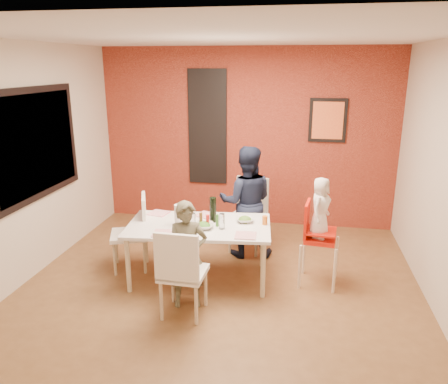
% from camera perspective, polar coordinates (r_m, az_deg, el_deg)
% --- Properties ---
extents(ground, '(4.50, 4.50, 0.00)m').
position_cam_1_polar(ground, '(5.08, -0.61, -12.41)').
color(ground, brown).
rests_on(ground, ground).
extents(ceiling, '(4.50, 4.50, 0.02)m').
position_cam_1_polar(ceiling, '(4.45, -0.72, 19.67)').
color(ceiling, silver).
rests_on(ceiling, wall_back).
extents(wall_back, '(4.50, 0.02, 2.70)m').
position_cam_1_polar(wall_back, '(6.76, 2.94, 7.07)').
color(wall_back, beige).
rests_on(wall_back, ground).
extents(wall_front, '(4.50, 0.02, 2.70)m').
position_cam_1_polar(wall_front, '(2.53, -10.39, -9.65)').
color(wall_front, beige).
rests_on(wall_front, ground).
extents(wall_left, '(0.02, 4.50, 2.70)m').
position_cam_1_polar(wall_left, '(5.46, -24.59, 3.32)').
color(wall_left, beige).
rests_on(wall_left, ground).
extents(brick_accent_wall, '(4.50, 0.02, 2.70)m').
position_cam_1_polar(brick_accent_wall, '(6.74, 2.92, 7.04)').
color(brick_accent_wall, maroon).
rests_on(brick_accent_wall, ground).
extents(picture_window_frame, '(0.05, 1.70, 1.30)m').
position_cam_1_polar(picture_window_frame, '(5.57, -23.44, 5.80)').
color(picture_window_frame, black).
rests_on(picture_window_frame, wall_left).
extents(picture_window_pane, '(0.02, 1.55, 1.15)m').
position_cam_1_polar(picture_window_pane, '(5.56, -23.31, 5.80)').
color(picture_window_pane, black).
rests_on(picture_window_pane, wall_left).
extents(glassblock_strip, '(0.55, 0.03, 1.70)m').
position_cam_1_polar(glassblock_strip, '(6.80, -2.16, 8.42)').
color(glassblock_strip, silver).
rests_on(glassblock_strip, wall_back).
extents(glassblock_surround, '(0.60, 0.03, 1.76)m').
position_cam_1_polar(glassblock_surround, '(6.80, -2.16, 8.41)').
color(glassblock_surround, black).
rests_on(glassblock_surround, wall_back).
extents(art_print_frame, '(0.54, 0.03, 0.64)m').
position_cam_1_polar(art_print_frame, '(6.63, 13.40, 9.09)').
color(art_print_frame, black).
rests_on(art_print_frame, wall_back).
extents(art_print_canvas, '(0.44, 0.01, 0.54)m').
position_cam_1_polar(art_print_canvas, '(6.62, 13.40, 9.07)').
color(art_print_canvas, orange).
rests_on(art_print_canvas, wall_back).
extents(dining_table, '(1.70, 1.06, 0.68)m').
position_cam_1_polar(dining_table, '(5.04, -3.28, -4.91)').
color(dining_table, white).
rests_on(dining_table, ground).
extents(chair_near, '(0.45, 0.45, 0.94)m').
position_cam_1_polar(chair_near, '(4.33, -5.68, -10.04)').
color(chair_near, white).
rests_on(chair_near, ground).
extents(chair_far, '(0.53, 0.53, 0.97)m').
position_cam_1_polar(chair_far, '(5.93, 3.36, -2.33)').
color(chair_far, silver).
rests_on(chair_far, ground).
extents(chair_left, '(0.55, 0.55, 0.93)m').
position_cam_1_polar(chair_left, '(5.44, -11.46, -4.68)').
color(chair_left, white).
rests_on(chair_left, ground).
extents(high_chair, '(0.45, 0.45, 0.97)m').
position_cam_1_polar(high_chair, '(5.06, 11.95, -5.57)').
color(high_chair, red).
rests_on(high_chair, ground).
extents(child_near, '(0.47, 0.37, 1.14)m').
position_cam_1_polar(child_near, '(4.52, -4.82, -8.20)').
color(child_near, '#514E39').
rests_on(child_near, ground).
extents(child_far, '(0.78, 0.64, 1.46)m').
position_cam_1_polar(child_far, '(5.64, 2.92, -1.31)').
color(child_far, black).
rests_on(child_far, ground).
extents(toddler, '(0.33, 0.39, 0.69)m').
position_cam_1_polar(toddler, '(4.94, 12.47, -2.02)').
color(toddler, silver).
rests_on(toddler, high_chair).
extents(plate_near_left, '(0.25, 0.25, 0.01)m').
position_cam_1_polar(plate_near_left, '(4.79, -7.90, -5.36)').
color(plate_near_left, silver).
rests_on(plate_near_left, dining_table).
extents(plate_far_mid, '(0.29, 0.29, 0.01)m').
position_cam_1_polar(plate_far_mid, '(5.31, -2.40, -3.01)').
color(plate_far_mid, white).
rests_on(plate_far_mid, dining_table).
extents(plate_near_right, '(0.23, 0.23, 0.01)m').
position_cam_1_polar(plate_near_right, '(4.69, 2.84, -5.69)').
color(plate_near_right, silver).
rests_on(plate_near_right, dining_table).
extents(plate_far_left, '(0.26, 0.26, 0.01)m').
position_cam_1_polar(plate_far_left, '(5.42, -8.52, -2.75)').
color(plate_far_left, white).
rests_on(plate_far_left, dining_table).
extents(salad_bowl_a, '(0.25, 0.25, 0.05)m').
position_cam_1_polar(salad_bowl_a, '(4.90, -2.67, -4.45)').
color(salad_bowl_a, silver).
rests_on(salad_bowl_a, dining_table).
extents(salad_bowl_b, '(0.24, 0.24, 0.05)m').
position_cam_1_polar(salad_bowl_b, '(5.09, 2.75, -3.67)').
color(salad_bowl_b, silver).
rests_on(salad_bowl_b, dining_table).
extents(wine_bottle, '(0.08, 0.08, 0.30)m').
position_cam_1_polar(wine_bottle, '(5.05, -1.46, -2.33)').
color(wine_bottle, black).
rests_on(wine_bottle, dining_table).
extents(wine_glass_a, '(0.08, 0.08, 0.22)m').
position_cam_1_polar(wine_glass_a, '(4.77, -4.18, -4.03)').
color(wine_glass_a, white).
rests_on(wine_glass_a, dining_table).
extents(wine_glass_b, '(0.06, 0.06, 0.18)m').
position_cam_1_polar(wine_glass_b, '(4.86, -0.27, -3.85)').
color(wine_glass_b, white).
rests_on(wine_glass_b, dining_table).
extents(paper_towel_roll, '(0.11, 0.11, 0.24)m').
position_cam_1_polar(paper_towel_roll, '(4.97, -5.87, -3.02)').
color(paper_towel_roll, silver).
rests_on(paper_towel_roll, dining_table).
extents(condiment_red, '(0.04, 0.04, 0.15)m').
position_cam_1_polar(condiment_red, '(4.91, -2.15, -3.82)').
color(condiment_red, red).
rests_on(condiment_red, dining_table).
extents(condiment_green, '(0.04, 0.04, 0.14)m').
position_cam_1_polar(condiment_green, '(4.94, -0.89, -3.74)').
color(condiment_green, '#387326').
rests_on(condiment_green, dining_table).
extents(condiment_brown, '(0.04, 0.04, 0.15)m').
position_cam_1_polar(condiment_brown, '(4.97, -3.04, -3.53)').
color(condiment_brown, brown).
rests_on(condiment_brown, dining_table).
extents(sippy_cup, '(0.06, 0.06, 0.10)m').
position_cam_1_polar(sippy_cup, '(5.02, 5.35, -3.70)').
color(sippy_cup, orange).
rests_on(sippy_cup, dining_table).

